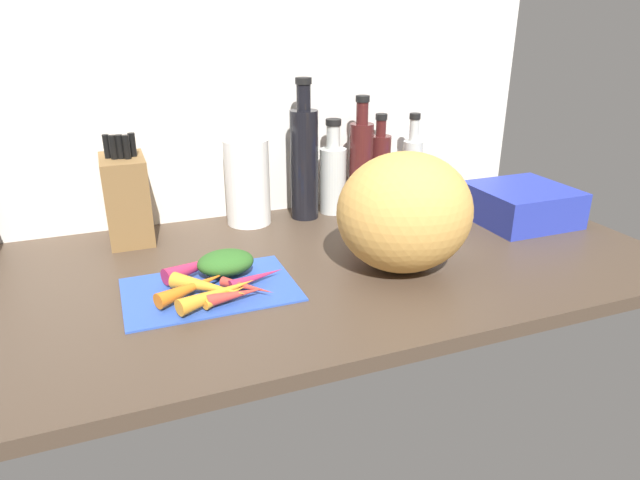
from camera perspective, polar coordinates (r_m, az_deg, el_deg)
The scene contains 21 objects.
ground_plane at distance 125.45cm, azimuth -3.00°, elevation -3.05°, with size 170.00×80.00×3.00cm, color #47382B.
wall_back at distance 152.35cm, azimuth -7.97°, elevation 13.65°, with size 170.00×3.00×60.00cm, color silver.
cutting_board at distance 114.73cm, azimuth -11.22°, elevation -4.92°, with size 34.08×22.90×0.80cm, color #2D51B7.
carrot_0 at distance 110.83cm, azimuth -11.34°, elevation -4.74°, with size 3.32×3.32×16.50cm, color orange.
carrot_1 at distance 108.05cm, azimuth -10.37°, elevation -5.40°, with size 3.33×3.33×17.01cm, color orange.
carrot_2 at distance 108.49cm, azimuth -9.60°, elevation -5.60°, with size 2.07×2.07×10.31cm, color orange.
carrot_3 at distance 120.49cm, azimuth -12.19°, elevation -2.51°, with size 3.56×3.56×16.99cm, color #B2264C.
carrot_4 at distance 111.83cm, azimuth -12.82°, elevation -4.67°, with size 3.14×3.14×16.48cm, color orange.
carrot_5 at distance 111.06cm, azimuth -7.47°, elevation -4.79°, with size 2.03×2.03×11.82cm, color red.
carrot_6 at distance 107.76cm, azimuth -8.66°, elevation -5.58°, with size 2.59×2.59×11.36cm, color red.
carrot_7 at distance 114.72cm, azimuth -6.48°, elevation -3.81°, with size 2.13×2.13×12.56cm, color #B2264C.
carrot_greens_pile at distance 118.70cm, azimuth -9.67°, elevation -2.30°, with size 11.97×9.20×5.06cm, color #2D6023.
winter_squash at distance 119.35cm, azimuth 8.67°, elevation 2.83°, with size 29.43×26.80×25.75cm, color gold.
knife_block at distance 142.77cm, azimuth -19.23°, elevation 4.10°, with size 10.11×16.14×26.25cm.
paper_towel_roll at distance 147.24cm, azimuth -7.46°, elevation 5.90°, with size 11.60×11.60×22.45cm, color white.
bottle_0 at distance 149.29cm, azimuth -1.63°, elevation 8.12°, with size 7.46×7.46×37.25cm.
bottle_1 at distance 154.90cm, azimuth 1.34°, elevation 6.58°, with size 7.38×7.38×26.11cm.
bottle_2 at distance 155.33cm, azimuth 4.22°, elevation 7.77°, with size 6.52×6.52×32.14cm.
bottle_3 at distance 161.23cm, azimuth 6.12°, elevation 7.33°, with size 6.12×6.12×26.56cm.
bottle_4 at distance 163.54cm, azimuth 9.40°, elevation 7.19°, with size 5.58×5.58×26.55cm.
dish_rack at distance 158.45cm, azimuth 19.96°, elevation 3.46°, with size 24.29×23.12×9.50cm, color #2838AD.
Camera 1 is at (-35.11, -108.20, 51.41)cm, focal length 31.16 mm.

